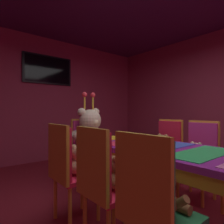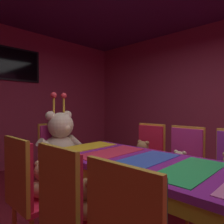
# 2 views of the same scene
# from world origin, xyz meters

# --- Properties ---
(wall_back) EXTENTS (5.20, 0.12, 2.80)m
(wall_back) POSITION_xyz_m (0.00, 3.20, 1.40)
(wall_back) COLOR #99334C
(wall_back) RESTS_ON ground_plane
(banquet_table) EXTENTS (0.90, 2.02, 0.75)m
(banquet_table) POSITION_xyz_m (0.00, 0.00, 0.65)
(banquet_table) COLOR purple
(banquet_table) RESTS_ON ground_plane
(chair_left_1) EXTENTS (0.42, 0.41, 0.98)m
(chair_left_1) POSITION_xyz_m (-0.81, 0.01, 0.60)
(chair_left_1) COLOR red
(chair_left_1) RESTS_ON ground_plane
(teddy_left_1) EXTENTS (0.23, 0.30, 0.29)m
(teddy_left_1) POSITION_xyz_m (-0.67, 0.01, 0.58)
(teddy_left_1) COLOR brown
(teddy_left_1) RESTS_ON chair_left_1
(chair_left_2) EXTENTS (0.42, 0.41, 0.98)m
(chair_left_2) POSITION_xyz_m (-0.84, 0.54, 0.60)
(chair_left_2) COLOR red
(chair_left_2) RESTS_ON ground_plane
(teddy_left_2) EXTENTS (0.25, 0.32, 0.30)m
(teddy_left_2) POSITION_xyz_m (-0.70, 0.54, 0.59)
(teddy_left_2) COLOR tan
(teddy_left_2) RESTS_ON chair_left_2
(chair_right_1) EXTENTS (0.42, 0.41, 0.98)m
(chair_right_1) POSITION_xyz_m (0.81, -0.01, 0.60)
(chair_right_1) COLOR #CC338C
(chair_right_1) RESTS_ON ground_plane
(teddy_right_1) EXTENTS (0.22, 0.28, 0.26)m
(teddy_right_1) POSITION_xyz_m (0.67, -0.01, 0.57)
(teddy_right_1) COLOR beige
(teddy_right_1) RESTS_ON chair_right_1
(chair_right_2) EXTENTS (0.42, 0.41, 0.98)m
(chair_right_2) POSITION_xyz_m (0.83, 0.51, 0.60)
(chair_right_2) COLOR red
(chair_right_2) RESTS_ON ground_plane
(teddy_right_2) EXTENTS (0.26, 0.34, 0.32)m
(teddy_right_2) POSITION_xyz_m (0.68, 0.51, 0.59)
(teddy_right_2) COLOR #9E7247
(teddy_right_2) RESTS_ON chair_right_2
(throne_chair) EXTENTS (0.41, 0.42, 0.98)m
(throne_chair) POSITION_xyz_m (0.00, 1.54, 0.60)
(throne_chair) COLOR #CC338C
(throne_chair) RESTS_ON ground_plane
(king_teddy_bear) EXTENTS (0.75, 0.58, 0.96)m
(king_teddy_bear) POSITION_xyz_m (0.00, 1.37, 0.76)
(king_teddy_bear) COLOR beige
(king_teddy_bear) RESTS_ON throne_chair
(wall_tv) EXTENTS (1.11, 0.06, 0.64)m
(wall_tv) POSITION_xyz_m (0.00, 3.11, 2.05)
(wall_tv) COLOR black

